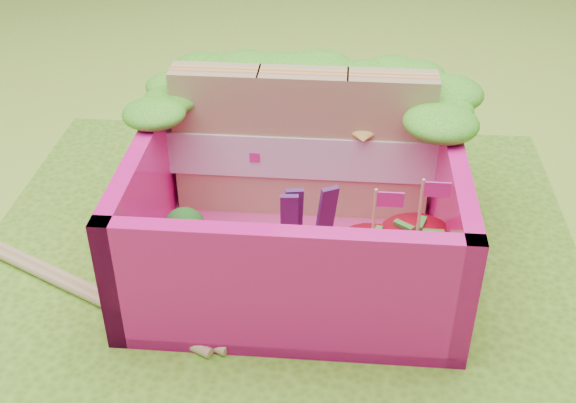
{
  "coord_description": "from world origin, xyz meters",
  "views": [
    {
      "loc": [
        0.25,
        -2.33,
        1.96
      ],
      "look_at": [
        0.04,
        0.17,
        0.28
      ],
      "focal_mm": 45.0,
      "sensor_mm": 36.0,
      "label": 1
    }
  ],
  "objects_px": {
    "sandwich_stack": "(303,145)",
    "strawberry_left": "(370,271)",
    "broccoli": "(184,243)",
    "strawberry_right": "(414,262)",
    "bento_box": "(298,197)",
    "chopsticks": "(14,256)"
  },
  "relations": [
    {
      "from": "bento_box",
      "to": "broccoli",
      "type": "bearing_deg",
      "value": -146.56
    },
    {
      "from": "strawberry_right",
      "to": "sandwich_stack",
      "type": "bearing_deg",
      "value": 129.68
    },
    {
      "from": "sandwich_stack",
      "to": "strawberry_left",
      "type": "distance_m",
      "value": 0.71
    },
    {
      "from": "bento_box",
      "to": "broccoli",
      "type": "relative_size",
      "value": 4.14
    },
    {
      "from": "strawberry_left",
      "to": "strawberry_right",
      "type": "bearing_deg",
      "value": 19.35
    },
    {
      "from": "sandwich_stack",
      "to": "strawberry_right",
      "type": "height_order",
      "value": "sandwich_stack"
    },
    {
      "from": "strawberry_right",
      "to": "chopsticks",
      "type": "height_order",
      "value": "strawberry_right"
    },
    {
      "from": "broccoli",
      "to": "strawberry_right",
      "type": "xyz_separation_m",
      "value": [
        0.9,
        -0.01,
        -0.03
      ]
    },
    {
      "from": "sandwich_stack",
      "to": "strawberry_left",
      "type": "height_order",
      "value": "sandwich_stack"
    },
    {
      "from": "chopsticks",
      "to": "strawberry_left",
      "type": "bearing_deg",
      "value": -6.7
    },
    {
      "from": "broccoli",
      "to": "chopsticks",
      "type": "height_order",
      "value": "broccoli"
    },
    {
      "from": "strawberry_right",
      "to": "bento_box",
      "type": "bearing_deg",
      "value": 147.82
    },
    {
      "from": "broccoli",
      "to": "strawberry_right",
      "type": "distance_m",
      "value": 0.9
    },
    {
      "from": "strawberry_right",
      "to": "chopsticks",
      "type": "xyz_separation_m",
      "value": [
        -1.67,
        0.12,
        -0.18
      ]
    },
    {
      "from": "bento_box",
      "to": "chopsticks",
      "type": "height_order",
      "value": "bento_box"
    },
    {
      "from": "sandwich_stack",
      "to": "broccoli",
      "type": "bearing_deg",
      "value": -128.33
    },
    {
      "from": "sandwich_stack",
      "to": "strawberry_right",
      "type": "bearing_deg",
      "value": -50.32
    },
    {
      "from": "broccoli",
      "to": "chopsticks",
      "type": "relative_size",
      "value": 0.16
    },
    {
      "from": "strawberry_right",
      "to": "chopsticks",
      "type": "bearing_deg",
      "value": 175.97
    },
    {
      "from": "bento_box",
      "to": "broccoli",
      "type": "height_order",
      "value": "bento_box"
    },
    {
      "from": "strawberry_left",
      "to": "chopsticks",
      "type": "distance_m",
      "value": 1.52
    },
    {
      "from": "sandwich_stack",
      "to": "broccoli",
      "type": "relative_size",
      "value": 3.84
    }
  ]
}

